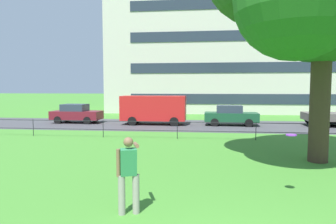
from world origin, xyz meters
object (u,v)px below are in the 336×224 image
car_dark_green_center (231,115)px  frisbee (291,135)px  car_maroon_right (76,113)px  panel_van_far_right (154,108)px  apartment_building_background (269,57)px  person_thrower (129,172)px

car_dark_green_center → frisbee: bearing=-89.5°
car_maroon_right → panel_van_far_right: size_ratio=0.81×
panel_van_far_right → apartment_building_background: 21.80m
car_maroon_right → panel_van_far_right: panel_van_far_right is taller
panel_van_far_right → apartment_building_background: size_ratio=0.13×
frisbee → person_thrower: bearing=-159.3°
person_thrower → frisbee: bearing=20.7°
car_maroon_right → panel_van_far_right: (6.50, -0.28, 0.49)m
frisbee → panel_van_far_right: (-6.07, 15.17, -0.37)m
frisbee → car_dark_green_center: frisbee is taller
apartment_building_background → car_dark_green_center: bearing=-110.5°
car_maroon_right → apartment_building_background: apartment_building_background is taller
frisbee → panel_van_far_right: 16.34m
person_thrower → panel_van_far_right: size_ratio=0.35×
car_maroon_right → apartment_building_background: (18.79, 16.83, 6.12)m
panel_van_far_right → apartment_building_background: (12.29, 17.11, 5.63)m
person_thrower → panel_van_far_right: 16.79m
car_maroon_right → person_thrower: bearing=-62.9°
car_dark_green_center → apartment_building_background: apartment_building_background is taller
car_dark_green_center → apartment_building_background: size_ratio=0.10×
person_thrower → frisbee: size_ratio=5.06×
person_thrower → apartment_building_background: bearing=73.3°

